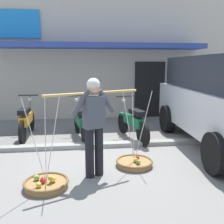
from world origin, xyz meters
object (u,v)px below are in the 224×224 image
object	(u,v)px
fruit_basket_left_side	(46,183)
motorcycle_second_in_row	(27,121)
motorcycle_third_in_row	(80,121)
fruit_vendor	(94,121)
motorcycle_end_of_row	(133,122)
fruit_basket_right_side	(134,162)

from	to	relation	value
fruit_basket_left_side	motorcycle_second_in_row	bearing A→B (deg)	105.99
fruit_basket_left_side	motorcycle_third_in_row	distance (m)	2.78
fruit_basket_left_side	motorcycle_third_in_row	xyz separation A→B (m)	(0.56, 2.69, 0.38)
fruit_basket_left_side	motorcycle_second_in_row	xyz separation A→B (m)	(-0.84, 2.94, 0.38)
fruit_vendor	motorcycle_third_in_row	bearing A→B (deg)	95.36
fruit_vendor	motorcycle_second_in_row	xyz separation A→B (m)	(-1.63, 2.60, -0.52)
motorcycle_second_in_row	motorcycle_end_of_row	distance (m)	2.79
motorcycle_third_in_row	motorcycle_end_of_row	size ratio (longest dim) A/B	1.01
fruit_basket_right_side	motorcycle_second_in_row	world-z (taller)	fruit_basket_right_side
motorcycle_third_in_row	motorcycle_end_of_row	world-z (taller)	same
motorcycle_second_in_row	fruit_basket_left_side	bearing A→B (deg)	-74.01
fruit_basket_right_side	motorcycle_third_in_row	xyz separation A→B (m)	(-1.00, 2.02, 0.38)
fruit_basket_right_side	motorcycle_second_in_row	bearing A→B (deg)	136.75
motorcycle_third_in_row	fruit_vendor	bearing A→B (deg)	-84.64
motorcycle_third_in_row	motorcycle_end_of_row	bearing A→B (deg)	-11.89
fruit_vendor	motorcycle_second_in_row	distance (m)	3.11
motorcycle_second_in_row	motorcycle_third_in_row	xyz separation A→B (m)	(1.40, -0.25, 0.00)
fruit_basket_left_side	motorcycle_end_of_row	size ratio (longest dim) A/B	0.81
fruit_basket_left_side	motorcycle_second_in_row	world-z (taller)	fruit_basket_left_side
fruit_vendor	motorcycle_end_of_row	bearing A→B (deg)	61.80
fruit_vendor	fruit_basket_left_side	size ratio (longest dim) A/B	1.17
fruit_basket_right_side	motorcycle_second_in_row	distance (m)	3.33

